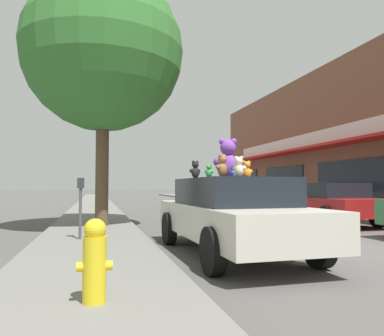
% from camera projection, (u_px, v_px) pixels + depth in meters
% --- Properties ---
extents(ground_plane, '(260.00, 260.00, 0.00)m').
position_uv_depth(ground_plane, '(338.00, 247.00, 7.64)').
color(ground_plane, '#514F4C').
extents(sidewalk_near, '(2.31, 90.00, 0.15)m').
position_uv_depth(sidewalk_near, '(92.00, 254.00, 6.43)').
color(sidewalk_near, slate).
rests_on(sidewalk_near, ground_plane).
extents(plush_art_car, '(1.98, 4.69, 1.39)m').
position_uv_depth(plush_art_car, '(231.00, 213.00, 6.85)').
color(plush_art_car, beige).
rests_on(plush_art_car, ground_plane).
extents(teddy_bear_giant, '(0.60, 0.40, 0.80)m').
position_uv_depth(teddy_bear_giant, '(228.00, 159.00, 7.35)').
color(teddy_bear_giant, purple).
rests_on(teddy_bear_giant, plush_art_car).
extents(teddy_bear_brown, '(0.26, 0.22, 0.36)m').
position_uv_depth(teddy_bear_brown, '(222.00, 166.00, 5.82)').
color(teddy_bear_brown, olive).
rests_on(teddy_bear_brown, plush_art_car).
extents(teddy_bear_black, '(0.25, 0.18, 0.33)m').
position_uv_depth(teddy_bear_black, '(195.00, 170.00, 6.86)').
color(teddy_bear_black, black).
rests_on(teddy_bear_black, plush_art_car).
extents(teddy_bear_blue, '(0.15, 0.19, 0.25)m').
position_uv_depth(teddy_bear_blue, '(233.00, 172.00, 6.95)').
color(teddy_bear_blue, blue).
rests_on(teddy_bear_blue, plush_art_car).
extents(teddy_bear_cream, '(0.21, 0.21, 0.32)m').
position_uv_depth(teddy_bear_cream, '(239.00, 167.00, 5.71)').
color(teddy_bear_cream, beige).
rests_on(teddy_bear_cream, plush_art_car).
extents(teddy_bear_green, '(0.16, 0.15, 0.23)m').
position_uv_depth(teddy_bear_green, '(209.00, 171.00, 6.31)').
color(teddy_bear_green, green).
rests_on(teddy_bear_green, plush_art_car).
extents(teddy_bear_white, '(0.28, 0.17, 0.38)m').
position_uv_depth(teddy_bear_white, '(246.00, 170.00, 7.75)').
color(teddy_bear_white, white).
rests_on(teddy_bear_white, plush_art_car).
extents(teddy_bear_teal, '(0.17, 0.18, 0.26)m').
position_uv_depth(teddy_bear_teal, '(196.00, 172.00, 7.08)').
color(teddy_bear_teal, teal).
rests_on(teddy_bear_teal, plush_art_car).
extents(teddy_bear_orange, '(0.26, 0.16, 0.36)m').
position_uv_depth(teddy_bear_orange, '(247.00, 170.00, 7.47)').
color(teddy_bear_orange, orange).
rests_on(teddy_bear_orange, plush_art_car).
extents(teddy_bear_pink, '(0.14, 0.16, 0.22)m').
position_uv_depth(teddy_bear_pink, '(240.00, 173.00, 7.43)').
color(teddy_bear_pink, pink).
rests_on(teddy_bear_pink, plush_art_car).
extents(parked_car_far_center, '(1.95, 4.40, 1.34)m').
position_uv_depth(parked_car_far_center, '(325.00, 202.00, 12.33)').
color(parked_car_far_center, maroon).
rests_on(parked_car_far_center, ground_plane).
extents(parked_car_far_right, '(1.87, 4.20, 1.45)m').
position_uv_depth(parked_car_far_right, '(242.00, 195.00, 19.33)').
color(parked_car_far_right, '#B7B7BC').
rests_on(parked_car_far_right, ground_plane).
extents(street_tree, '(4.55, 4.55, 7.21)m').
position_uv_depth(street_tree, '(103.00, 52.00, 10.68)').
color(street_tree, brown).
rests_on(street_tree, sidewalk_near).
extents(fire_hydrant, '(0.33, 0.22, 0.79)m').
position_uv_depth(fire_hydrant, '(95.00, 260.00, 3.53)').
color(fire_hydrant, yellow).
rests_on(fire_hydrant, sidewalk_near).
extents(parking_meter, '(0.14, 0.10, 1.27)m').
position_uv_depth(parking_meter, '(80.00, 200.00, 7.78)').
color(parking_meter, '#4C4C51').
rests_on(parking_meter, sidewalk_near).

